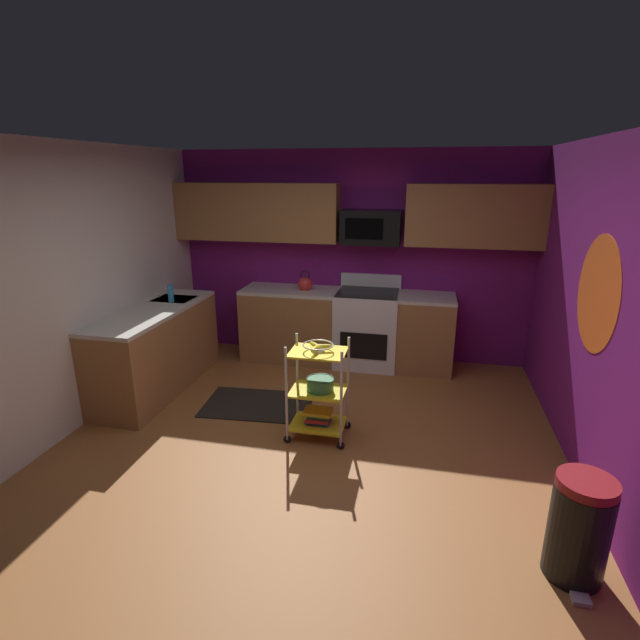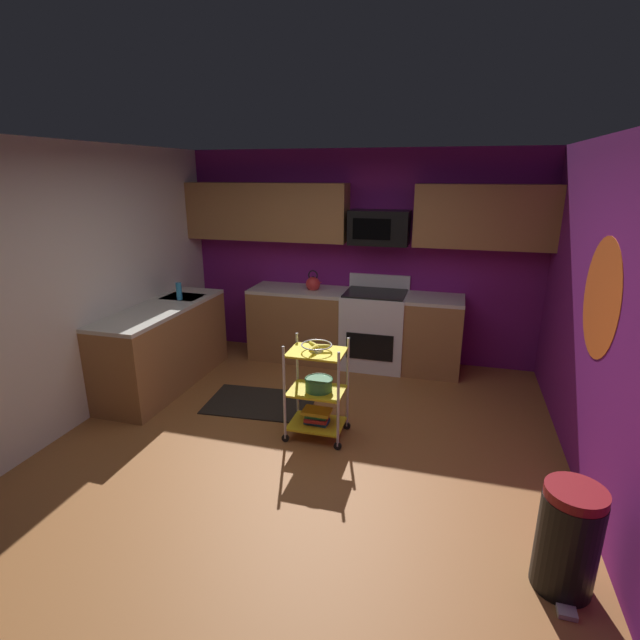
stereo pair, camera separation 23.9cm
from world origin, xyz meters
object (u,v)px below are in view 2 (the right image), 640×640
Objects in this scene: kettle at (313,284)px; fruit_bowl at (317,346)px; oven_range at (374,328)px; rolling_cart at (317,391)px; book_stack at (317,416)px; mixing_bowl_large at (319,384)px; microwave at (379,227)px; trash_can at (568,539)px; dish_soap_bottle at (179,291)px.

fruit_bowl is at bearing -72.57° from kettle.
rolling_cart is (-0.21, -1.83, -0.03)m from oven_range.
mixing_bowl_large is at bearing 0.00° from book_stack.
microwave is 2.65× the size of kettle.
book_stack is at bearing 146.47° from trash_can.
trash_can is at bearing -61.93° from oven_range.
book_stack is 2.28m from dish_soap_bottle.
trash_can is (2.42, -3.05, -0.67)m from kettle.
fruit_bowl is 1.06× the size of book_stack.
mixing_bowl_large is 0.32m from book_stack.
kettle is 3.95m from trash_can.
book_stack is at bearing 0.00° from fruit_bowl.
kettle reaches higher than rolling_cart.
rolling_cart is at bearing 180.00° from mixing_bowl_large.
oven_range is 1.67× the size of trash_can.
fruit_bowl is at bearing 180.00° from book_stack.
kettle is 1.61m from dish_soap_bottle.
rolling_cart is at bearing -72.57° from kettle.
microwave is 2.78× the size of mixing_bowl_large.
fruit_bowl is at bearing -96.25° from microwave.
trash_can is (3.75, -2.16, -0.69)m from dish_soap_bottle.
rolling_cart is at bearing 75.96° from book_stack.
rolling_cart reaches higher than trash_can.
microwave reaches higher than dish_soap_bottle.
rolling_cart is (-0.21, -1.94, -1.25)m from microwave.
rolling_cart is at bearing -26.12° from dish_soap_bottle.
fruit_bowl is 0.36m from mixing_bowl_large.
dish_soap_bottle is 4.39m from trash_can.
rolling_cart is 4.57× the size of dish_soap_bottle.
trash_can is at bearing -29.89° from dish_soap_bottle.
mixing_bowl_large is at bearing -96.03° from oven_range.
book_stack is 0.39× the size of trash_can.
dish_soap_bottle is (-2.13, -1.00, -0.68)m from microwave.
oven_range is 5.50× the size of dish_soap_bottle.
kettle reaches higher than fruit_bowl.
rolling_cart reaches higher than fruit_bowl.
oven_range is 2.37m from dish_soap_bottle.
microwave is 2.45m from dish_soap_bottle.
oven_range is 1.87m from book_stack.
oven_range is at bearing 83.38° from fruit_bowl.
dish_soap_bottle reaches higher than rolling_cart.
trash_can is (1.84, -1.22, 0.13)m from book_stack.
rolling_cart is 3.63× the size of mixing_bowl_large.
microwave is at bearing 117.29° from trash_can.
book_stack is (-0.02, 0.00, -0.32)m from mixing_bowl_large.
fruit_bowl is (-0.21, -1.83, 0.40)m from oven_range.
kettle reaches higher than trash_can.
oven_range is 1.23m from microwave.
kettle is 1.32× the size of dish_soap_bottle.
kettle is (-0.79, -0.11, -0.70)m from microwave.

